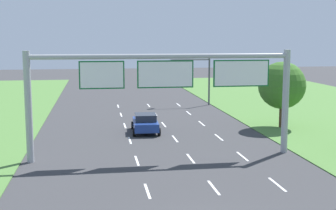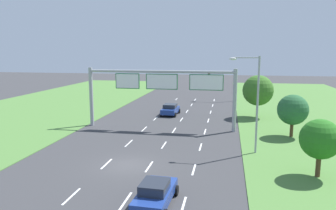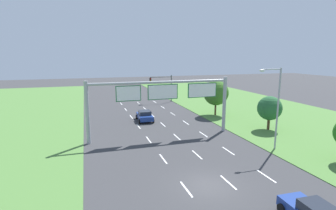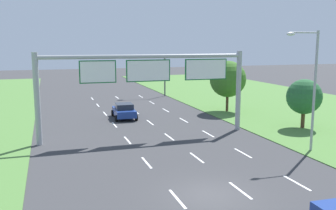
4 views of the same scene
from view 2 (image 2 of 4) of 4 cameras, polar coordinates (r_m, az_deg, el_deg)
name	(u,v)px [view 2 (image 2 of 4)]	position (r m, az deg, el deg)	size (l,w,h in m)	color
ground_plane	(128,165)	(26.44, -7.05, -10.37)	(200.00, 200.00, 0.00)	#38383A
lane_dashes_inner_left	(137,135)	(35.16, -5.39, -5.30)	(0.14, 56.40, 0.01)	white
lane_dashes_inner_right	(169,137)	(34.40, 0.25, -5.60)	(0.14, 56.40, 0.01)	white
lane_dashes_slip	(203,139)	(33.98, 6.10, -5.84)	(0.14, 56.40, 0.01)	white
car_near_red	(155,193)	(19.64, -2.23, -15.14)	(2.20, 4.37, 1.52)	navy
car_lead_silver	(170,109)	(45.96, 0.40, -0.76)	(2.36, 4.19, 1.55)	navy
sign_gantry	(163,86)	(37.30, -0.91, 3.34)	(17.24, 0.44, 7.00)	#9EA0A5
traffic_light_mast	(223,79)	(59.30, 9.61, 4.41)	(4.76, 0.49, 5.60)	#47494F
street_lamp	(253,96)	(29.04, 14.63, 1.52)	(2.61, 0.32, 8.50)	#9EA0A5
roadside_tree_near	(320,139)	(25.38, 24.98, -5.44)	(2.84, 2.84, 4.23)	#513823
roadside_tree_mid	(293,110)	(36.14, 20.90, -0.79)	(3.15, 3.15, 4.49)	#513823
roadside_tree_far	(258,90)	(45.21, 15.41, 2.46)	(4.07, 4.07, 5.74)	#513823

